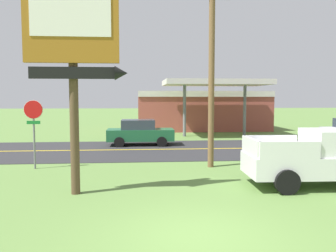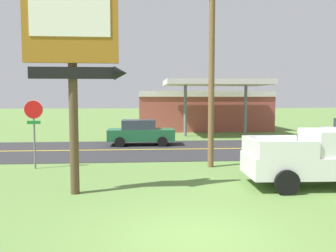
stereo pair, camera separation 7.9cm
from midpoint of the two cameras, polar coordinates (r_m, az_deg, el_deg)
The scene contains 9 objects.
ground_plane at distance 8.26m, azimuth 4.62°, elevation -17.22°, with size 180.00×180.00×0.00m, color #5B7F3D.
road_asphalt at distance 20.82m, azimuth -1.27°, elevation -3.79°, with size 140.00×8.00×0.02m, color #2B2B2D.
road_centre_line at distance 20.82m, azimuth -1.27°, elevation -3.76°, with size 126.00×0.20×0.01m, color gold.
motel_sign at distance 11.45m, azimuth -15.07°, elevation 12.11°, with size 3.12×0.54×6.71m.
stop_sign at distance 16.13m, azimuth -20.93°, elevation 0.63°, with size 0.80×0.08×2.95m.
utility_pole at distance 15.64m, azimuth 6.88°, elevation 10.15°, with size 1.78×0.26×8.60m.
gas_station at distance 33.64m, azimuth 5.41°, elevation 2.73°, with size 12.00×11.50×4.40m.
pickup_white_parked_on_lawn at distance 13.37m, azimuth 23.64°, elevation -4.81°, with size 5.26×2.37×1.96m.
car_green_mid_lane at distance 22.67m, azimuth -4.64°, elevation -1.02°, with size 4.20×2.00×1.64m.
Camera 1 is at (-1.32, -7.55, 3.08)m, focal length 37.92 mm.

